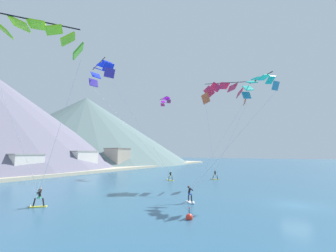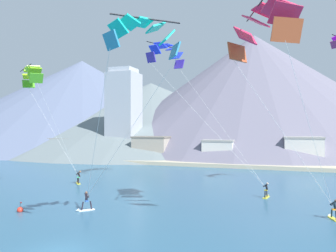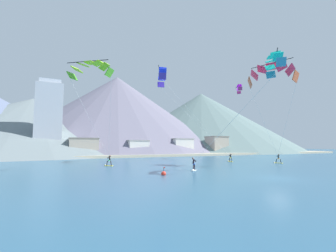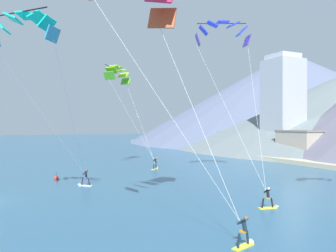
% 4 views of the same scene
% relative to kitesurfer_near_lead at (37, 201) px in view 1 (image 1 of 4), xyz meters
% --- Properties ---
extents(ground_plane, '(400.00, 400.00, 0.00)m').
position_rel_kitesurfer_near_lead_xyz_m(ground_plane, '(12.97, -21.34, -0.57)').
color(ground_plane, '#2D5B7A').
extents(kitesurfer_near_lead, '(1.48, 1.55, 1.81)m').
position_rel_kitesurfer_near_lead_xyz_m(kitesurfer_near_lead, '(0.00, 0.00, 0.00)').
color(kitesurfer_near_lead, yellow).
rests_on(kitesurfer_near_lead, ground).
extents(kitesurfer_near_trail, '(0.75, 1.78, 1.74)m').
position_rel_kitesurfer_near_lead_xyz_m(kitesurfer_near_trail, '(24.52, -0.81, -0.06)').
color(kitesurfer_near_trail, yellow).
rests_on(kitesurfer_near_trail, ground).
extents(kitesurfer_mid_center, '(1.47, 1.55, 1.81)m').
position_rel_kitesurfer_near_lead_xyz_m(kitesurfer_mid_center, '(8.83, -12.03, -0.02)').
color(kitesurfer_mid_center, white).
rests_on(kitesurfer_mid_center, ground).
extents(kitesurfer_far_left, '(0.89, 1.78, 1.77)m').
position_rel_kitesurfer_near_lead_xyz_m(kitesurfer_far_left, '(30.09, -7.60, -0.05)').
color(kitesurfer_far_left, yellow).
rests_on(kitesurfer_far_left, ground).
extents(parafoil_kite_near_lead, '(6.77, 7.15, 13.82)m').
position_rel_kitesurfer_near_lead_xyz_m(parafoil_kite_near_lead, '(-3.67, -4.65, 13.72)').
color(parafoil_kite_near_lead, '#4EAD23').
extents(parafoil_kite_near_trail, '(14.91, 8.24, 17.60)m').
position_rel_kitesurfer_near_lead_xyz_m(parafoil_kite_near_trail, '(11.35, 3.92, 17.14)').
color(parafoil_kite_near_trail, '#3F2CA2').
extents(parafoil_kite_mid_center, '(10.29, 8.52, 13.55)m').
position_rel_kitesurfer_near_lead_xyz_m(parafoil_kite_mid_center, '(17.23, -17.99, 13.32)').
color(parafoil_kite_mid_center, teal).
extents(parafoil_kite_far_left, '(8.42, 7.41, 15.78)m').
position_rel_kitesurfer_near_lead_xyz_m(parafoil_kite_far_left, '(24.64, -11.61, 15.01)').
color(parafoil_kite_far_left, '#BD4F29').
extents(parafoil_kite_distant_high_outer, '(3.66, 4.24, 1.80)m').
position_rel_kitesurfer_near_lead_xyz_m(parafoil_kite_distant_high_outer, '(33.11, 5.20, 17.27)').
color(parafoil_kite_distant_high_outer, '#922E66').
extents(race_marker_buoy, '(0.56, 0.56, 1.02)m').
position_rel_kitesurfer_near_lead_xyz_m(race_marker_buoy, '(3.52, -14.25, -0.42)').
color(race_marker_buoy, red).
rests_on(race_marker_buoy, ground).
extents(shoreline_strip, '(180.00, 10.00, 0.70)m').
position_rel_kitesurfer_near_lead_xyz_m(shoreline_strip, '(12.97, 27.44, -0.22)').
color(shoreline_strip, beige).
rests_on(shoreline_strip, ground).
extents(shore_building_harbour_front, '(7.25, 5.69, 5.72)m').
position_rel_kitesurfer_near_lead_xyz_m(shore_building_harbour_front, '(30.28, 30.71, 2.30)').
color(shore_building_harbour_front, silver).
rests_on(shore_building_harbour_front, ground).
extents(shore_building_quay_east, '(6.41, 6.00, 4.96)m').
position_rel_kitesurfer_near_lead_xyz_m(shore_building_quay_east, '(14.05, 29.49, 1.92)').
color(shore_building_quay_east, silver).
rests_on(shore_building_quay_east, ground).
extents(shore_building_quay_west, '(6.88, 6.57, 6.80)m').
position_rel_kitesurfer_near_lead_xyz_m(shore_building_quay_west, '(46.52, 32.25, 2.84)').
color(shore_building_quay_west, '#A89E8E').
rests_on(shore_building_quay_west, ground).
extents(mountain_peak_east_shoulder, '(109.88, 109.88, 34.75)m').
position_rel_kitesurfer_near_lead_xyz_m(mountain_peak_east_shoulder, '(68.45, 75.25, 16.80)').
color(mountain_peak_east_shoulder, slate).
rests_on(mountain_peak_east_shoulder, ground).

